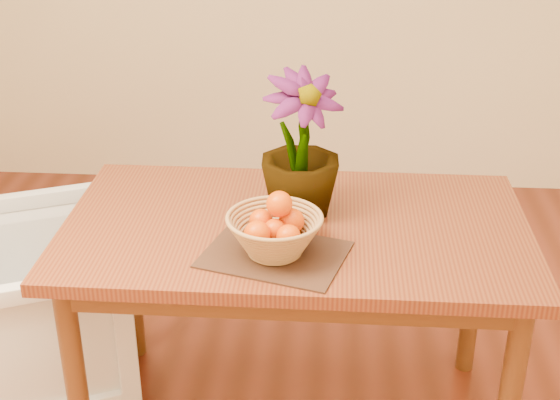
# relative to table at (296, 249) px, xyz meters

# --- Properties ---
(table) EXTENTS (1.40, 0.80, 0.75)m
(table) POSITION_rel_table_xyz_m (0.00, 0.00, 0.00)
(table) COLOR brown
(table) RESTS_ON floor
(placemat) EXTENTS (0.45, 0.38, 0.01)m
(placemat) POSITION_rel_table_xyz_m (-0.05, -0.20, 0.09)
(placemat) COLOR #3D2216
(placemat) RESTS_ON table
(wicker_basket) EXTENTS (0.27, 0.27, 0.11)m
(wicker_basket) POSITION_rel_table_xyz_m (-0.05, -0.20, 0.15)
(wicker_basket) COLOR #A37B44
(wicker_basket) RESTS_ON placemat
(orange_pile) EXTENTS (0.16, 0.16, 0.13)m
(orange_pile) POSITION_rel_table_xyz_m (-0.05, -0.19, 0.19)
(orange_pile) COLOR #D64F03
(orange_pile) RESTS_ON wicker_basket
(potted_plant) EXTENTS (0.34, 0.34, 0.44)m
(potted_plant) POSITION_rel_table_xyz_m (0.01, 0.08, 0.31)
(potted_plant) COLOR #174313
(potted_plant) RESTS_ON table
(armchair) EXTENTS (0.87, 0.89, 0.71)m
(armchair) POSITION_rel_table_xyz_m (-0.94, 0.08, -0.31)
(armchair) COLOR #7E6357
(armchair) RESTS_ON floor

